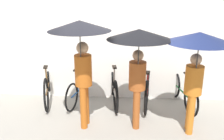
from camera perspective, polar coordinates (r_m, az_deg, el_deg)
The scene contains 10 objects.
ground_plane at distance 4.81m, azimuth -0.70°, elevation -14.61°, with size 30.00×30.00×0.00m, color gray.
back_wall at distance 5.98m, azimuth 0.59°, elevation 4.39°, with size 11.16×0.12×2.36m.
parked_bicycle_0 at distance 6.19m, azimuth -14.43°, elevation -3.36°, with size 0.58×1.81×1.00m.
parked_bicycle_1 at distance 6.01m, azimuth -7.17°, elevation -4.05°, with size 0.52×1.61×1.00m.
parked_bicycle_2 at distance 5.89m, azimuth 0.36°, elevation -4.02°, with size 0.45×1.70×0.97m.
parked_bicycle_3 at distance 5.88m, azimuth 8.11°, elevation -4.14°, with size 0.44×1.76×1.10m.
parked_bicycle_4 at distance 5.98m, azimuth 15.70°, elevation -4.54°, with size 0.49×1.68×1.00m.
pedestrian_leading at distance 4.43m, azimuth -7.12°, elevation 6.03°, with size 1.10×1.10×2.09m.
pedestrian_center at distance 4.43m, azimuth 6.09°, elevation 4.78°, with size 1.13×1.13×1.95m.
pedestrian_trailing at distance 4.46m, azimuth 18.98°, elevation 3.73°, with size 1.12×1.12×1.93m.
Camera 1 is at (0.33, -4.03, 2.61)m, focal length 40.00 mm.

